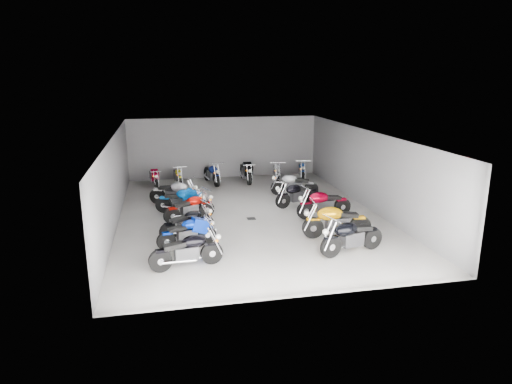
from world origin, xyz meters
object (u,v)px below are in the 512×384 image
(motorcycle_left_e, at_px, (182,201))
(motorcycle_right_b, at_px, (336,221))
(motorcycle_back_c, at_px, (212,174))
(motorcycle_left_a, at_px, (187,251))
(motorcycle_right_e, at_px, (297,194))
(motorcycle_right_f, at_px, (294,185))
(motorcycle_left_b, at_px, (188,233))
(motorcycle_left_d, at_px, (190,208))
(motorcycle_left_c, at_px, (188,223))
(motorcycle_back_a, at_px, (154,177))
(motorcycle_back_e, at_px, (277,171))
(drain_grate, at_px, (251,219))
(motorcycle_back_d, at_px, (246,171))
(motorcycle_right_d, at_px, (323,204))
(motorcycle_back_f, at_px, (302,170))
(motorcycle_right_a, at_px, (351,236))
(motorcycle_back_b, at_px, (178,175))
(motorcycle_left_f, at_px, (175,193))

(motorcycle_left_e, bearing_deg, motorcycle_right_b, 74.93)
(motorcycle_left_e, relative_size, motorcycle_back_c, 0.96)
(motorcycle_left_a, relative_size, motorcycle_back_c, 1.01)
(motorcycle_right_e, relative_size, motorcycle_right_f, 1.00)
(motorcycle_left_b, relative_size, motorcycle_left_e, 0.95)
(motorcycle_left_b, distance_m, motorcycle_left_d, 2.74)
(motorcycle_left_e, bearing_deg, motorcycle_left_c, 23.66)
(motorcycle_back_a, xyz_separation_m, motorcycle_back_e, (6.29, -0.10, 0.02))
(motorcycle_back_a, bearing_deg, drain_grate, 111.18)
(motorcycle_right_f, distance_m, motorcycle_back_d, 3.56)
(motorcycle_left_b, distance_m, motorcycle_back_c, 8.67)
(drain_grate, distance_m, motorcycle_back_d, 6.22)
(motorcycle_left_b, relative_size, motorcycle_back_c, 0.91)
(motorcycle_right_d, distance_m, motorcycle_back_d, 6.77)
(motorcycle_back_e, relative_size, motorcycle_back_f, 1.00)
(motorcycle_back_c, height_order, motorcycle_back_f, motorcycle_back_c)
(motorcycle_right_e, distance_m, motorcycle_back_a, 7.73)
(motorcycle_left_d, height_order, motorcycle_back_a, motorcycle_left_d)
(motorcycle_left_c, xyz_separation_m, motorcycle_back_e, (5.06, 7.62, -0.01))
(motorcycle_left_c, relative_size, motorcycle_back_e, 0.98)
(motorcycle_left_c, xyz_separation_m, motorcycle_right_a, (4.87, -2.55, 0.06))
(motorcycle_back_b, bearing_deg, motorcycle_right_f, 139.53)
(motorcycle_left_d, xyz_separation_m, motorcycle_left_e, (-0.26, 0.93, 0.02))
(motorcycle_back_e, bearing_deg, motorcycle_left_f, 43.34)
(motorcycle_left_c, bearing_deg, motorcycle_left_a, -26.67)
(motorcycle_back_c, height_order, motorcycle_back_d, motorcycle_back_d)
(motorcycle_right_a, bearing_deg, motorcycle_left_c, 47.22)
(drain_grate, height_order, motorcycle_back_a, motorcycle_back_a)
(motorcycle_left_a, relative_size, motorcycle_back_e, 1.10)
(motorcycle_left_a, xyz_separation_m, motorcycle_left_e, (0.11, 5.31, -0.00))
(motorcycle_left_d, bearing_deg, motorcycle_back_a, 171.05)
(motorcycle_right_a, height_order, motorcycle_back_f, motorcycle_right_a)
(motorcycle_left_f, xyz_separation_m, motorcycle_back_f, (6.80, 3.78, -0.06))
(motorcycle_back_b, bearing_deg, motorcycle_left_e, 82.65)
(motorcycle_back_d, bearing_deg, motorcycle_right_e, 103.86)
(motorcycle_back_e, bearing_deg, motorcycle_right_d, 101.37)
(motorcycle_left_d, xyz_separation_m, motorcycle_right_a, (4.68, -4.33, 0.05))
(motorcycle_back_f, bearing_deg, motorcycle_right_e, 83.39)
(drain_grate, height_order, motorcycle_back_e, motorcycle_back_e)
(drain_grate, height_order, motorcycle_left_f, motorcycle_left_f)
(motorcycle_right_b, relative_size, motorcycle_back_f, 1.22)
(motorcycle_right_b, relative_size, motorcycle_back_a, 1.27)
(motorcycle_left_e, height_order, motorcycle_back_b, motorcycle_left_e)
(motorcycle_right_e, bearing_deg, motorcycle_back_d, -1.85)
(motorcycle_right_e, height_order, motorcycle_back_b, motorcycle_right_e)
(motorcycle_back_d, bearing_deg, motorcycle_right_f, 116.01)
(motorcycle_right_a, bearing_deg, motorcycle_back_b, 10.13)
(motorcycle_left_b, distance_m, motorcycle_right_d, 5.74)
(motorcycle_back_c, bearing_deg, drain_grate, 85.43)
(drain_grate, bearing_deg, motorcycle_back_d, 81.37)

